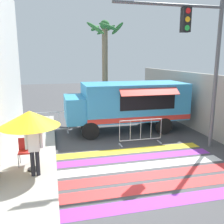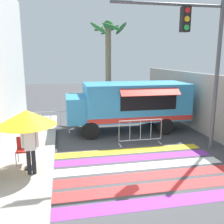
# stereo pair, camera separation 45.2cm
# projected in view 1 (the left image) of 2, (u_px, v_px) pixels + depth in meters

# --- Properties ---
(ground_plane) EXTENTS (60.00, 60.00, 0.00)m
(ground_plane) POSITION_uv_depth(u_px,v_px,m) (139.00, 165.00, 8.97)
(ground_plane) COLOR #424244
(concrete_wall_right) EXTENTS (0.20, 16.00, 3.00)m
(concrete_wall_right) POSITION_uv_depth(u_px,v_px,m) (204.00, 104.00, 12.54)
(concrete_wall_right) COLOR #A39E93
(concrete_wall_right) RESTS_ON ground_plane
(crosswalk_painted) EXTENTS (6.40, 4.36, 0.01)m
(crosswalk_painted) POSITION_uv_depth(u_px,v_px,m) (143.00, 171.00, 8.51)
(crosswalk_painted) COLOR purple
(crosswalk_painted) RESTS_ON ground_plane
(food_truck) EXTENTS (6.20, 2.82, 2.50)m
(food_truck) POSITION_uv_depth(u_px,v_px,m) (125.00, 102.00, 12.94)
(food_truck) COLOR #338CBF
(food_truck) RESTS_ON ground_plane
(traffic_signal_pole) EXTENTS (4.55, 0.29, 6.03)m
(traffic_signal_pole) POSITION_uv_depth(u_px,v_px,m) (198.00, 48.00, 9.73)
(traffic_signal_pole) COLOR #515456
(traffic_signal_pole) RESTS_ON ground_plane
(patio_umbrella) EXTENTS (1.89, 1.89, 2.00)m
(patio_umbrella) POSITION_uv_depth(u_px,v_px,m) (30.00, 119.00, 7.83)
(patio_umbrella) COLOR black
(patio_umbrella) RESTS_ON sidewalk_left
(folding_chair) EXTENTS (0.44, 0.44, 0.92)m
(folding_chair) POSITION_uv_depth(u_px,v_px,m) (25.00, 149.00, 8.56)
(folding_chair) COLOR #4C4C51
(folding_chair) RESTS_ON sidewalk_left
(vendor_person) EXTENTS (0.53, 0.23, 1.72)m
(vendor_person) POSITION_uv_depth(u_px,v_px,m) (34.00, 146.00, 7.63)
(vendor_person) COLOR black
(vendor_person) RESTS_ON sidewalk_left
(barricade_front) EXTENTS (1.96, 0.44, 1.12)m
(barricade_front) POSITION_uv_depth(u_px,v_px,m) (141.00, 132.00, 11.06)
(barricade_front) COLOR #B7BABF
(barricade_front) RESTS_ON ground_plane
(barricade_side) EXTENTS (1.94, 0.44, 1.12)m
(barricade_side) POSITION_uv_depth(u_px,v_px,m) (49.00, 123.00, 12.55)
(barricade_side) COLOR #B7BABF
(barricade_side) RESTS_ON ground_plane
(palm_tree) EXTENTS (2.34, 2.19, 6.06)m
(palm_tree) POSITION_uv_depth(u_px,v_px,m) (105.00, 53.00, 15.80)
(palm_tree) COLOR #7A664C
(palm_tree) RESTS_ON ground_plane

